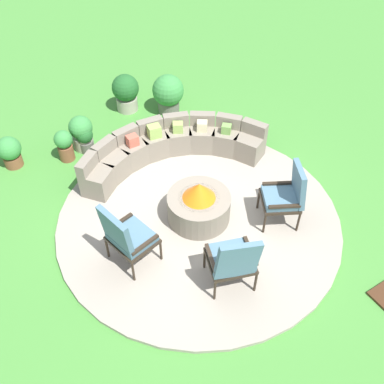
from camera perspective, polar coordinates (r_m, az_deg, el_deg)
ground_plane at (r=7.02m, az=0.87°, el=-3.59°), size 24.00×24.00×0.00m
patio_circle at (r=7.00m, az=0.87°, el=-3.43°), size 4.48×4.48×0.06m
fire_pit at (r=6.77m, az=0.90°, el=-1.67°), size 0.99×0.99×0.72m
curved_stone_bench at (r=7.83m, az=-2.86°, el=5.83°), size 3.30×1.53×0.67m
lounge_chair_front_left at (r=6.05m, az=-8.57°, el=-5.67°), size 0.70×0.73×1.10m
lounge_chair_front_right at (r=5.78m, az=5.37°, el=-8.77°), size 0.75×0.74×1.06m
lounge_chair_back_left at (r=6.71m, az=12.25°, el=-0.25°), size 0.76×0.76×1.05m
potted_plant_0 at (r=8.23m, az=-16.28°, el=6.00°), size 0.33×0.33×0.61m
potted_plant_1 at (r=9.28m, az=-8.61°, el=12.84°), size 0.55×0.55×0.79m
potted_plant_2 at (r=8.39m, az=-14.20°, el=7.63°), size 0.44×0.44×0.69m
potted_plant_3 at (r=8.36m, az=-13.75°, el=6.80°), size 0.31×0.31×0.52m
potted_plant_4 at (r=9.13m, az=-3.12°, el=12.78°), size 0.64×0.64×0.81m
potted_plant_5 at (r=8.41m, az=-22.65°, el=4.95°), size 0.42×0.42×0.60m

